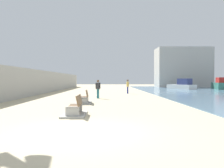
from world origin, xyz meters
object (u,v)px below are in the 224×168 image
at_px(bench_near, 75,110).
at_px(person_standing, 128,85).
at_px(person_walking, 98,88).
at_px(boat_distant, 220,85).
at_px(bench_far, 84,100).
at_px(boat_far_left, 182,85).

relative_size(bench_near, person_standing, 1.21).
height_order(person_walking, boat_distant, boat_distant).
relative_size(bench_far, boat_distant, 0.29).
distance_m(person_walking, person_standing, 8.05).
distance_m(bench_far, boat_distant, 33.67).
bearing_deg(boat_far_left, boat_distant, 5.48).
xyz_separation_m(bench_near, bench_far, (-0.15, 5.64, 0.00)).
xyz_separation_m(person_standing, boat_distant, (17.93, 13.61, -0.21)).
height_order(boat_distant, boat_far_left, boat_distant).
bearing_deg(person_walking, bench_near, -93.49).
height_order(person_walking, boat_far_left, boat_far_left).
relative_size(boat_distant, boat_far_left, 1.33).
distance_m(boat_distant, boat_far_left, 7.19).
xyz_separation_m(bench_near, person_standing, (3.93, 17.51, 0.80)).
bearing_deg(boat_far_left, person_standing, -129.82).
bearing_deg(person_standing, bench_far, -108.97).
distance_m(bench_near, bench_far, 5.65).
bearing_deg(boat_far_left, person_walking, -124.80).
relative_size(person_walking, person_standing, 0.97).
xyz_separation_m(bench_far, person_standing, (4.08, 11.87, 0.80)).
bearing_deg(boat_distant, bench_near, -125.08).
height_order(bench_near, bench_far, same).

